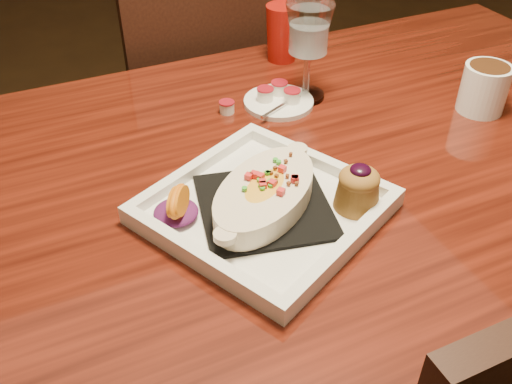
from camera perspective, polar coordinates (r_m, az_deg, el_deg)
name	(u,v)px	position (r m, az deg, el deg)	size (l,w,h in m)	color
table	(314,199)	(1.03, 5.85, -0.74)	(1.50, 0.90, 0.75)	maroon
chair_far	(198,110)	(1.59, -5.77, 8.12)	(0.42, 0.42, 0.93)	black
plate	(272,200)	(0.83, 1.62, -0.84)	(0.40, 0.40, 0.08)	white
coffee_mug	(486,86)	(1.16, 21.98, 9.79)	(0.12, 0.09, 0.09)	white
goblet	(309,34)	(1.09, 5.30, 15.42)	(0.09, 0.09, 0.19)	silver
saucer	(279,100)	(1.11, 2.27, 9.21)	(0.14, 0.14, 0.09)	white
creamer_loose	(227,107)	(1.09, -2.94, 8.49)	(0.03, 0.03, 0.02)	white
red_tumbler	(282,33)	(1.28, 2.63, 15.58)	(0.07, 0.07, 0.12)	#A7130B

